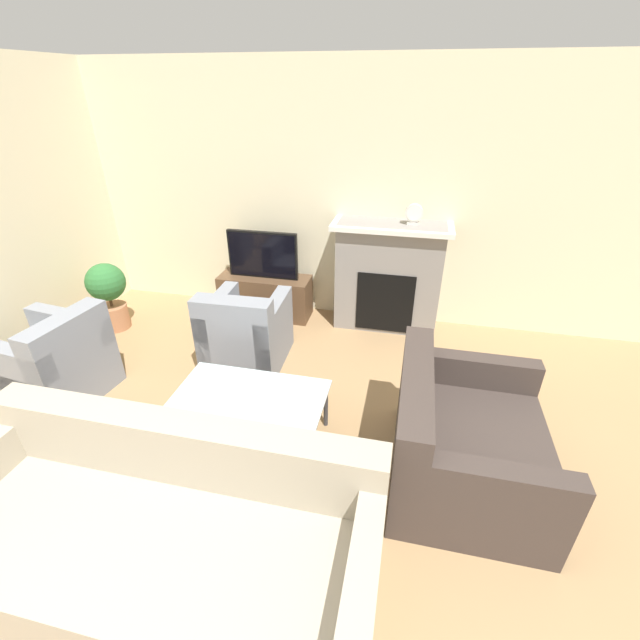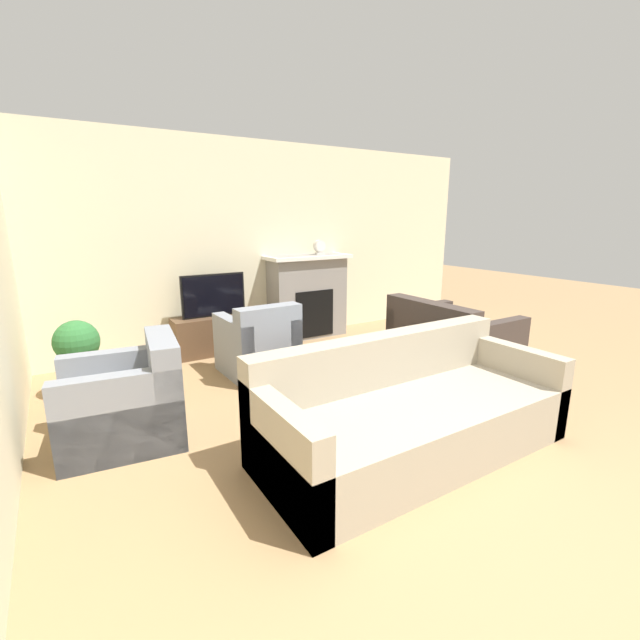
{
  "view_description": "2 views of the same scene",
  "coord_description": "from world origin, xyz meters",
  "px_view_note": "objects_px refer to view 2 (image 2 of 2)",
  "views": [
    {
      "loc": [
        1.18,
        -0.35,
        2.44
      ],
      "look_at": [
        0.53,
        2.56,
        0.78
      ],
      "focal_mm": 24.0,
      "sensor_mm": 36.0,
      "label": 1
    },
    {
      "loc": [
        -2.09,
        -1.27,
        1.72
      ],
      "look_at": [
        0.2,
        2.43,
        0.66
      ],
      "focal_mm": 24.0,
      "sensor_mm": 36.0,
      "label": 2
    }
  ],
  "objects_px": {
    "potted_plant": "(78,353)",
    "armchair_by_window": "(127,405)",
    "tv": "(214,295)",
    "mantel_clock": "(320,247)",
    "armchair_accent": "(258,348)",
    "coffee_table": "(342,359)",
    "couch_loveseat": "(450,344)",
    "couch_sectional": "(410,414)"
  },
  "relations": [
    {
      "from": "potted_plant",
      "to": "armchair_by_window",
      "type": "bearing_deg",
      "value": -77.52
    },
    {
      "from": "tv",
      "to": "mantel_clock",
      "type": "xyz_separation_m",
      "value": [
        1.61,
        0.06,
        0.54
      ]
    },
    {
      "from": "armchair_by_window",
      "to": "potted_plant",
      "type": "distance_m",
      "value": 1.19
    },
    {
      "from": "tv",
      "to": "armchair_accent",
      "type": "distance_m",
      "value": 1.11
    },
    {
      "from": "armchair_by_window",
      "to": "potted_plant",
      "type": "xyz_separation_m",
      "value": [
        -0.26,
        1.15,
        0.15
      ]
    },
    {
      "from": "coffee_table",
      "to": "couch_loveseat",
      "type": "bearing_deg",
      "value": 0.71
    },
    {
      "from": "armchair_accent",
      "to": "mantel_clock",
      "type": "distance_m",
      "value": 2.06
    },
    {
      "from": "couch_sectional",
      "to": "potted_plant",
      "type": "height_order",
      "value": "couch_sectional"
    },
    {
      "from": "couch_loveseat",
      "to": "coffee_table",
      "type": "height_order",
      "value": "couch_loveseat"
    },
    {
      "from": "couch_sectional",
      "to": "potted_plant",
      "type": "distance_m",
      "value": 3.14
    },
    {
      "from": "armchair_accent",
      "to": "coffee_table",
      "type": "distance_m",
      "value": 1.1
    },
    {
      "from": "coffee_table",
      "to": "mantel_clock",
      "type": "height_order",
      "value": "mantel_clock"
    },
    {
      "from": "couch_loveseat",
      "to": "armchair_accent",
      "type": "distance_m",
      "value": 2.18
    },
    {
      "from": "tv",
      "to": "couch_loveseat",
      "type": "height_order",
      "value": "tv"
    },
    {
      "from": "couch_loveseat",
      "to": "armchair_by_window",
      "type": "distance_m",
      "value": 3.41
    },
    {
      "from": "couch_sectional",
      "to": "mantel_clock",
      "type": "height_order",
      "value": "mantel_clock"
    },
    {
      "from": "couch_sectional",
      "to": "armchair_accent",
      "type": "height_order",
      "value": "same"
    },
    {
      "from": "tv",
      "to": "couch_sectional",
      "type": "xyz_separation_m",
      "value": [
        0.47,
        -3.06,
        -0.47
      ]
    },
    {
      "from": "couch_sectional",
      "to": "coffee_table",
      "type": "height_order",
      "value": "couch_sectional"
    },
    {
      "from": "armchair_accent",
      "to": "coffee_table",
      "type": "bearing_deg",
      "value": 110.66
    },
    {
      "from": "couch_loveseat",
      "to": "mantel_clock",
      "type": "bearing_deg",
      "value": 13.35
    },
    {
      "from": "tv",
      "to": "mantel_clock",
      "type": "relative_size",
      "value": 3.9
    },
    {
      "from": "couch_sectional",
      "to": "armchair_accent",
      "type": "relative_size",
      "value": 2.8
    },
    {
      "from": "couch_sectional",
      "to": "couch_loveseat",
      "type": "distance_m",
      "value": 1.95
    },
    {
      "from": "potted_plant",
      "to": "mantel_clock",
      "type": "distance_m",
      "value": 3.37
    },
    {
      "from": "couch_sectional",
      "to": "couch_loveseat",
      "type": "xyz_separation_m",
      "value": [
        1.63,
        1.07,
        0.0
      ]
    },
    {
      "from": "couch_loveseat",
      "to": "armchair_by_window",
      "type": "bearing_deg",
      "value": 87.15
    },
    {
      "from": "potted_plant",
      "to": "couch_sectional",
      "type": "bearing_deg",
      "value": -49.68
    },
    {
      "from": "armchair_accent",
      "to": "couch_loveseat",
      "type": "bearing_deg",
      "value": 151.13
    },
    {
      "from": "potted_plant",
      "to": "couch_loveseat",
      "type": "bearing_deg",
      "value": -19.87
    },
    {
      "from": "couch_loveseat",
      "to": "mantel_clock",
      "type": "height_order",
      "value": "mantel_clock"
    },
    {
      "from": "coffee_table",
      "to": "potted_plant",
      "type": "height_order",
      "value": "potted_plant"
    },
    {
      "from": "armchair_by_window",
      "to": "mantel_clock",
      "type": "distance_m",
      "value": 3.62
    },
    {
      "from": "armchair_by_window",
      "to": "coffee_table",
      "type": "distance_m",
      "value": 1.89
    },
    {
      "from": "armchair_by_window",
      "to": "armchair_accent",
      "type": "height_order",
      "value": "same"
    },
    {
      "from": "coffee_table",
      "to": "mantel_clock",
      "type": "distance_m",
      "value": 2.49
    },
    {
      "from": "tv",
      "to": "couch_loveseat",
      "type": "distance_m",
      "value": 2.93
    },
    {
      "from": "couch_loveseat",
      "to": "armchair_by_window",
      "type": "relative_size",
      "value": 1.29
    },
    {
      "from": "couch_loveseat",
      "to": "armchair_accent",
      "type": "xyz_separation_m",
      "value": [
        -1.94,
        0.99,
        0.01
      ]
    },
    {
      "from": "tv",
      "to": "potted_plant",
      "type": "relative_size",
      "value": 1.05
    },
    {
      "from": "potted_plant",
      "to": "mantel_clock",
      "type": "bearing_deg",
      "value": 13.04
    },
    {
      "from": "coffee_table",
      "to": "armchair_by_window",
      "type": "bearing_deg",
      "value": 174.28
    }
  ]
}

